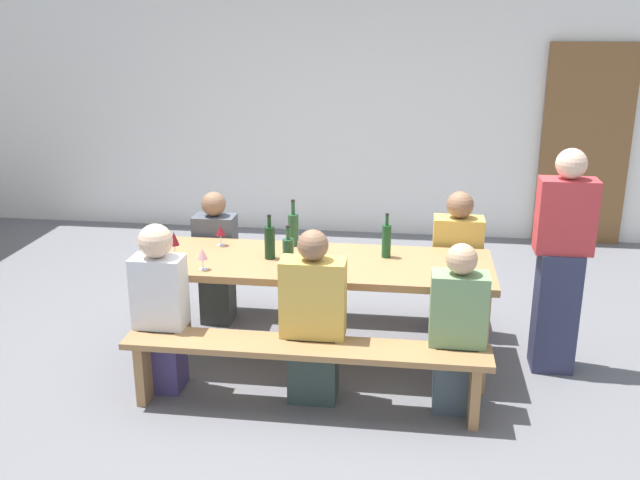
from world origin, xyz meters
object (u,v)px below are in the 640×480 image
Objects in this scene: wine_bottle_1 at (288,256)px; seated_guest_near_2 at (457,332)px; seated_guest_far_0 at (216,261)px; seated_guest_far_1 at (456,268)px; bench_far at (332,277)px; seated_guest_near_0 at (161,310)px; seated_guest_near_1 at (313,322)px; tasting_table at (320,270)px; wine_bottle_0 at (386,240)px; wooden_door at (585,146)px; wine_glass_0 at (220,231)px; wine_bottle_2 at (270,242)px; wine_bottle_3 at (293,229)px; wine_glass_1 at (202,255)px; bench_near at (305,357)px; wine_glass_2 at (174,239)px; standing_host at (560,266)px.

seated_guest_near_2 is at bearing -13.12° from wine_bottle_1.
seated_guest_far_0 is 1.87m from seated_guest_far_1.
bench_far is 2.08× the size of seated_guest_near_2.
seated_guest_near_1 reaches higher than seated_guest_near_0.
tasting_table is 2.08× the size of seated_guest_near_1.
seated_guest_near_0 is (-1.42, -0.69, -0.32)m from wine_bottle_0.
wooden_door is 1.96× the size of seated_guest_far_0.
seated_guest_near_1 is at bearing -90.00° from seated_guest_near_0.
wine_bottle_0 is at bearing -4.38° from wine_glass_0.
tasting_table is 0.82m from wine_glass_0.
wine_bottle_2 is at bearing 179.99° from tasting_table.
wine_glass_1 is (-0.51, -0.59, -0.02)m from wine_bottle_3.
wine_bottle_2 is at bearing 66.64° from seated_guest_near_2.
wine_bottle_1 is at bearing -1.22° from wine_glass_1.
tasting_table is at bearing 60.35° from wine_bottle_1.
wine_bottle_3 is at bearing 69.80° from wine_bottle_2.
tasting_table is 2.09× the size of seated_guest_far_1.
wine_bottle_3 is (0.11, 0.31, 0.01)m from wine_bottle_2.
tasting_table is at bearing 20.76° from wine_glass_1.
bench_near is at bearing -122.25° from wooden_door.
seated_guest_near_1 is at bearing -122.97° from wooden_door.
tasting_table is at bearing -127.78° from wooden_door.
seated_guest_near_1 is (-0.42, -0.69, -0.34)m from wine_bottle_0.
wooden_door is 4.12m from wine_bottle_2.
wine_bottle_0 is 1.73× the size of wine_glass_2.
wine_glass_2 is at bearing -131.37° from wine_glass_0.
bench_far is at bearing 99.41° from seated_guest_far_0.
seated_guest_near_0 reaches higher than bench_near.
wine_bottle_2 reaches higher than wine_glass_1.
wine_bottle_3 is at bearing 17.38° from seated_guest_near_1.
bench_far is 1.34m from wine_glass_1.
standing_host is at bearing 8.75° from wine_glass_1.
wine_bottle_3 is 1.17m from seated_guest_near_0.
wine_glass_1 is at bearing -39.93° from wine_glass_2.
wine_bottle_1 reaches higher than wine_glass_1.
seated_guest_near_2 is at bearing -2.25° from seated_guest_far_1.
seated_guest_near_1 is 1.00× the size of seated_guest_far_1.
wine_bottle_3 reaches higher than bench_near.
wine_glass_0 is at bearing -137.94° from wooden_door.
wine_bottle_0 is (0.45, 0.14, 0.20)m from tasting_table.
wine_glass_2 reaches higher than wine_glass_1.
seated_guest_far_0 is (-1.83, 1.11, -0.01)m from seated_guest_near_2.
wooden_door is at bearing -21.87° from seated_guest_near_2.
seated_guest_far_1 is (1.87, -0.00, 0.03)m from seated_guest_far_0.
wine_glass_0 is at bearing -148.42° from bench_far.
seated_guest_far_0 is (-0.55, 0.55, -0.36)m from wine_bottle_2.
wine_glass_1 is 1.73m from seated_guest_near_2.
tasting_table is 7.08× the size of wine_bottle_1.
seated_guest_near_1 reaches higher than bench_far.
wooden_door reaches higher than wine_glass_0.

